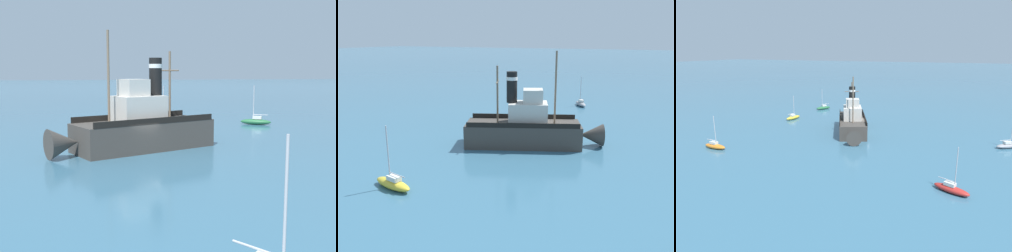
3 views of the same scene
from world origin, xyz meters
TOP-DOWN VIEW (x-y plane):
  - ground_plane at (0.00, 0.00)m, footprint 600.00×600.00m
  - old_tugboat at (1.65, 0.33)m, footprint 8.83×14.55m
  - sailboat_yellow at (16.71, -4.42)m, footprint 1.75×3.93m
  - sailboat_green at (15.74, -16.37)m, footprint 2.91×3.82m

SIDE VIEW (x-z plane):
  - ground_plane at x=0.00m, z-range 0.00..0.00m
  - sailboat_yellow at x=16.71m, z-range -2.02..2.88m
  - sailboat_green at x=15.74m, z-range -2.02..2.88m
  - old_tugboat at x=1.65m, z-range -3.12..6.78m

